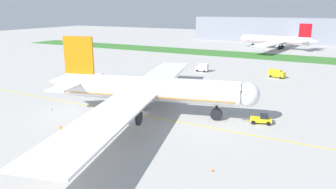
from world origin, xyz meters
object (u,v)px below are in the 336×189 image
(airliner_foreground, at_px, (146,89))
(traffic_cone_near_nose, at_px, (52,109))
(parked_airliner_far_left, at_px, (278,40))
(service_truck_fuel_bowser, at_px, (203,67))
(pushback_tug, at_px, (261,119))
(service_truck_baggage_loader, at_px, (277,73))
(ground_crew_wingwalker_port, at_px, (61,129))
(traffic_cone_port_wing, at_px, (212,170))

(airliner_foreground, relative_size, traffic_cone_near_nose, 139.93)
(airliner_foreground, height_order, parked_airliner_far_left, airliner_foreground)
(service_truck_fuel_bowser, bearing_deg, pushback_tug, -55.53)
(service_truck_baggage_loader, bearing_deg, ground_crew_wingwalker_port, -110.76)
(pushback_tug, xyz_separation_m, ground_crew_wingwalker_port, (-34.86, -25.32, 0.04))
(service_truck_fuel_bowser, height_order, parked_airliner_far_left, parked_airliner_far_left)
(traffic_cone_near_nose, distance_m, service_truck_fuel_bowser, 66.49)
(ground_crew_wingwalker_port, xyz_separation_m, parked_airliner_far_left, (14.27, 165.37, 4.42))
(airliner_foreground, bearing_deg, traffic_cone_port_wing, -38.36)
(service_truck_fuel_bowser, bearing_deg, traffic_cone_near_nose, -102.66)
(airliner_foreground, relative_size, ground_crew_wingwalker_port, 47.98)
(traffic_cone_near_nose, height_order, service_truck_fuel_bowser, service_truck_fuel_bowser)
(traffic_cone_port_wing, relative_size, parked_airliner_far_left, 0.01)
(pushback_tug, height_order, traffic_cone_port_wing, pushback_tug)
(airliner_foreground, height_order, traffic_cone_near_nose, airliner_foreground)
(traffic_cone_near_nose, xyz_separation_m, traffic_cone_port_wing, (46.69, -10.42, 0.00))
(traffic_cone_port_wing, xyz_separation_m, parked_airliner_far_left, (-18.54, 165.56, 5.17))
(ground_crew_wingwalker_port, distance_m, parked_airliner_far_left, 166.04)
(traffic_cone_port_wing, bearing_deg, ground_crew_wingwalker_port, 179.68)
(parked_airliner_far_left, bearing_deg, service_truck_fuel_bowser, -98.55)
(traffic_cone_near_nose, distance_m, traffic_cone_port_wing, 47.84)
(airliner_foreground, relative_size, service_truck_baggage_loader, 12.78)
(parked_airliner_far_left, bearing_deg, traffic_cone_near_nose, -100.29)
(pushback_tug, bearing_deg, service_truck_fuel_bowser, 124.47)
(service_truck_baggage_loader, distance_m, service_truck_fuel_bowser, 28.60)
(service_truck_baggage_loader, relative_size, service_truck_fuel_bowser, 1.32)
(service_truck_baggage_loader, bearing_deg, traffic_cone_near_nose, -122.81)
(airliner_foreground, xyz_separation_m, traffic_cone_port_wing, (23.74, -18.79, -5.94))
(traffic_cone_port_wing, distance_m, service_truck_baggage_loader, 77.37)
(traffic_cone_port_wing, bearing_deg, airliner_foreground, 141.64)
(pushback_tug, relative_size, service_truck_baggage_loader, 1.02)
(airliner_foreground, bearing_deg, service_truck_baggage_loader, 70.99)
(airliner_foreground, relative_size, service_truck_fuel_bowser, 16.87)
(ground_crew_wingwalker_port, distance_m, traffic_cone_port_wing, 32.81)
(pushback_tug, distance_m, ground_crew_wingwalker_port, 43.08)
(pushback_tug, distance_m, traffic_cone_near_nose, 51.03)
(airliner_foreground, relative_size, pushback_tug, 12.58)
(traffic_cone_near_nose, bearing_deg, traffic_cone_port_wing, -12.58)
(airliner_foreground, height_order, service_truck_baggage_loader, airliner_foreground)
(ground_crew_wingwalker_port, xyz_separation_m, traffic_cone_port_wing, (32.80, -0.18, -0.75))
(traffic_cone_port_wing, relative_size, service_truck_fuel_bowser, 0.12)
(traffic_cone_near_nose, bearing_deg, service_truck_fuel_bowser, 77.34)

